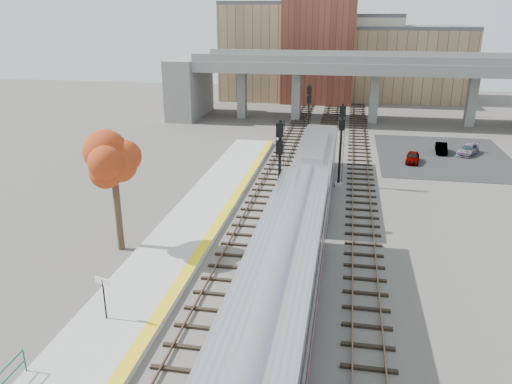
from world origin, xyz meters
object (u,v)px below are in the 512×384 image
(coach, at_px, (279,305))
(signal_mast_mid, at_px, (341,146))
(locomotive, at_px, (315,167))
(car_c, at_px, (468,150))
(car_a, at_px, (413,157))
(signal_mast_near, at_px, (279,173))
(tree, at_px, (113,164))
(car_b, at_px, (441,148))
(signal_mast_far, at_px, (308,115))

(coach, xyz_separation_m, signal_mast_mid, (2.00, 24.58, 0.97))
(locomotive, relative_size, car_c, 5.09)
(car_a, bearing_deg, coach, -96.55)
(signal_mast_mid, xyz_separation_m, car_c, (13.71, 13.26, -3.18))
(car_c, bearing_deg, coach, -83.71)
(locomotive, bearing_deg, coach, -90.00)
(signal_mast_mid, distance_m, car_c, 19.34)
(signal_mast_near, relative_size, car_c, 2.09)
(coach, height_order, signal_mast_near, signal_mast_near)
(tree, height_order, car_b, tree)
(coach, relative_size, car_c, 6.68)
(signal_mast_mid, bearing_deg, car_a, 50.45)
(signal_mast_mid, height_order, tree, tree)
(signal_mast_mid, bearing_deg, signal_mast_far, 104.77)
(signal_mast_near, relative_size, signal_mast_far, 1.13)
(signal_mast_mid, xyz_separation_m, car_a, (7.39, 8.94, -3.17))
(coach, height_order, tree, tree)
(coach, distance_m, signal_mast_near, 15.23)
(locomotive, distance_m, signal_mast_near, 8.04)
(signal_mast_near, relative_size, car_a, 2.40)
(signal_mast_mid, bearing_deg, coach, -94.65)
(car_a, distance_m, car_c, 7.66)
(coach, xyz_separation_m, car_c, (15.71, 37.84, -2.21))
(car_b, bearing_deg, locomotive, -124.81)
(coach, bearing_deg, car_a, 74.36)
(coach, bearing_deg, car_c, 67.45)
(car_b, distance_m, car_c, 2.78)
(car_a, height_order, car_c, car_a)
(locomotive, distance_m, signal_mast_far, 17.69)
(coach, bearing_deg, locomotive, 90.00)
(locomotive, relative_size, coach, 0.76)
(signal_mast_far, relative_size, tree, 0.87)
(signal_mast_mid, height_order, car_b, signal_mast_mid)
(tree, xyz_separation_m, car_c, (27.48, 28.69, -5.29))
(signal_mast_mid, distance_m, tree, 20.79)
(signal_mast_mid, relative_size, tree, 0.94)
(coach, relative_size, car_a, 7.69)
(coach, relative_size, signal_mast_mid, 3.36)
(signal_mast_far, bearing_deg, locomotive, -83.17)
(signal_mast_near, height_order, signal_mast_far, signal_mast_near)
(signal_mast_mid, height_order, car_a, signal_mast_mid)
(signal_mast_mid, relative_size, car_a, 2.29)
(locomotive, height_order, tree, tree)
(locomotive, height_order, signal_mast_far, signal_mast_far)
(tree, distance_m, car_b, 38.35)
(signal_mast_mid, bearing_deg, signal_mast_near, -113.26)
(tree, bearing_deg, car_a, 49.06)
(signal_mast_far, bearing_deg, coach, -87.00)
(signal_mast_near, distance_m, tree, 11.47)
(signal_mast_near, bearing_deg, tree, -148.62)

